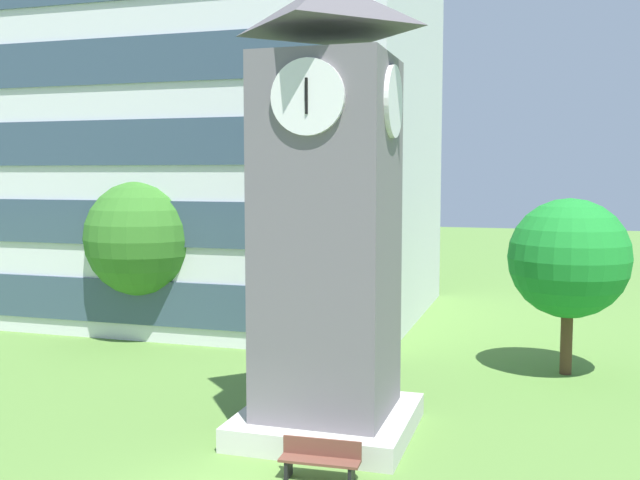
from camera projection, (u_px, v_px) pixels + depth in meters
name	position (u px, v px, depth m)	size (l,w,h in m)	color
office_building	(203.00, 116.00, 35.77)	(21.45, 14.79, 19.20)	silver
clock_tower	(328.00, 235.00, 18.65)	(4.36, 4.36, 11.56)	slate
park_bench	(320.00, 459.00, 16.14)	(1.82, 0.57, 0.88)	brown
tree_near_tower	(569.00, 259.00, 24.34)	(4.02, 4.02, 5.96)	#513823
tree_by_building	(143.00, 238.00, 29.74)	(4.78, 4.78, 6.54)	#513823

